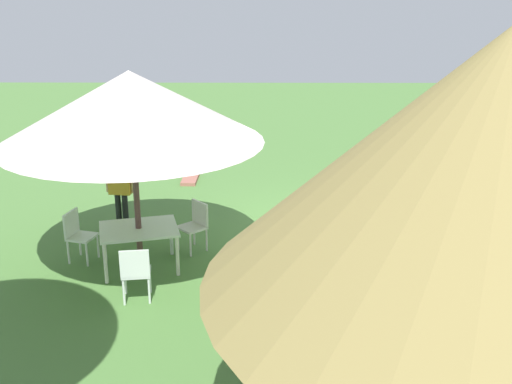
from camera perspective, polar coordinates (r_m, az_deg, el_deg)
name	(u,v)px	position (r m, az deg, el deg)	size (l,w,h in m)	color
ground_plane	(310,230)	(12.48, 4.89, -3.46)	(36.00, 36.00, 0.00)	#497437
thatched_hut	(491,255)	(5.88, 20.46, -5.40)	(5.10, 5.10, 4.45)	beige
shade_umbrella	(131,107)	(10.19, -11.27, 7.55)	(4.23, 4.23, 3.37)	brown
patio_dining_table	(139,232)	(10.81, -10.55, -3.61)	(1.49, 1.27, 0.74)	silver
patio_chair_near_lawn	(136,271)	(9.79, -10.83, -6.99)	(0.49, 0.47, 0.90)	silver
patio_chair_east_end	(196,223)	(11.45, -5.49, -2.78)	(0.61, 0.61, 0.90)	silver
patio_chair_near_hut	(77,233)	(11.40, -15.85, -3.55)	(0.52, 0.54, 0.90)	silver
guest_beside_umbrella	(120,186)	(12.34, -12.18, 0.56)	(0.56, 0.25, 1.57)	black
standing_watcher	(442,152)	(14.50, 16.50, 3.47)	(0.34, 0.61, 1.77)	black
striped_lounge_chair	(328,211)	(12.76, 6.52, -1.75)	(0.86, 0.65, 0.66)	#D44448
zebra_nearest_camera	(391,221)	(10.30, 12.14, -2.59)	(2.29, 0.99, 1.57)	silver
zebra_by_umbrella	(475,183)	(12.71, 19.20, 0.79)	(0.89, 2.24, 1.55)	silver
brick_patio_kerb	(195,168)	(16.39, -5.54, 2.20)	(2.80, 0.36, 0.08)	#9A5D4F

